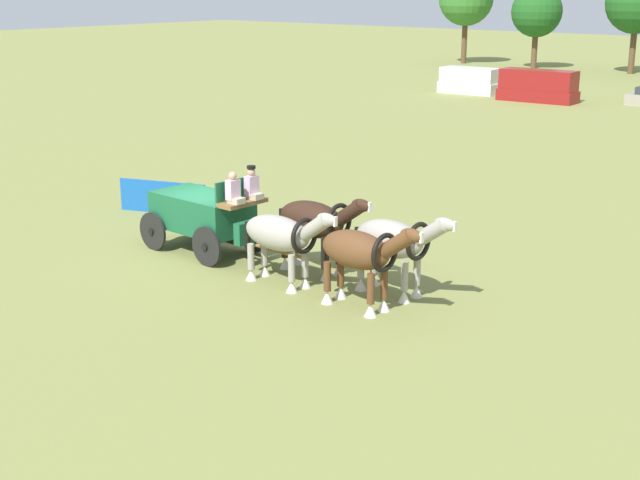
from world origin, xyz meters
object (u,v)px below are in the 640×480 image
object	(u,v)px
draft_horse_lead_near	(394,242)
draft_horse_rear_near	(315,222)
draft_horse_rear_off	(281,236)
parked_vehicle_a	(470,81)
parked_vehicle_b	(538,86)
show_wagon	(206,213)
draft_horse_lead_off	(360,253)

from	to	relation	value
draft_horse_lead_near	draft_horse_rear_near	bearing A→B (deg)	177.51
draft_horse_rear_off	parked_vehicle_a	xyz separation A→B (m)	(-17.05, 38.65, -0.46)
parked_vehicle_b	draft_horse_rear_near	bearing A→B (deg)	-72.44
draft_horse_rear_near	draft_horse_lead_near	world-z (taller)	draft_horse_rear_near
parked_vehicle_b	show_wagon	bearing A→B (deg)	-77.99
draft_horse_rear_near	draft_horse_rear_off	bearing A→B (deg)	-91.97
draft_horse_rear_near	draft_horse_lead_off	bearing A→B (deg)	-28.98
parked_vehicle_a	draft_horse_rear_off	bearing A→B (deg)	-66.20
draft_horse_rear_near	parked_vehicle_a	distance (m)	41.08
draft_horse_rear_off	show_wagon	bearing A→B (deg)	167.41
show_wagon	draft_horse_lead_off	size ratio (longest dim) A/B	1.95
show_wagon	draft_horse_lead_off	distance (m)	6.28
draft_horse_lead_off	parked_vehicle_b	world-z (taller)	draft_horse_lead_off
show_wagon	draft_horse_lead_near	xyz separation A→B (m)	(6.26, 0.38, 0.22)
parked_vehicle_a	parked_vehicle_b	xyz separation A→B (m)	(5.61, -1.06, 0.14)
draft_horse_lead_near	show_wagon	bearing A→B (deg)	-176.54
draft_horse_rear_off	draft_horse_lead_near	xyz separation A→B (m)	(2.65, 1.19, 0.06)
draft_horse_rear_near	draft_horse_lead_off	xyz separation A→B (m)	(2.55, -1.41, -0.04)
show_wagon	parked_vehicle_a	xyz separation A→B (m)	(-13.43, 37.84, -0.30)
draft_horse_lead_near	draft_horse_lead_off	xyz separation A→B (m)	(-0.05, -1.30, 0.00)
show_wagon	draft_horse_rear_near	world-z (taller)	show_wagon
show_wagon	parked_vehicle_b	distance (m)	37.60
draft_horse_rear_near	draft_horse_lead_off	distance (m)	2.91
draft_horse_lead_off	parked_vehicle_b	bearing A→B (deg)	110.42
parked_vehicle_a	draft_horse_rear_near	bearing A→B (deg)	-65.41
parked_vehicle_a	parked_vehicle_b	distance (m)	5.71
draft_horse_rear_near	parked_vehicle_a	xyz separation A→B (m)	(-17.09, 37.35, -0.57)
show_wagon	parked_vehicle_b	size ratio (longest dim) A/B	1.14
draft_horse_rear_off	draft_horse_rear_near	bearing A→B (deg)	88.03
draft_horse_rear_off	parked_vehicle_b	bearing A→B (deg)	106.93
show_wagon	parked_vehicle_b	world-z (taller)	show_wagon
draft_horse_rear_off	parked_vehicle_a	world-z (taller)	draft_horse_rear_off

